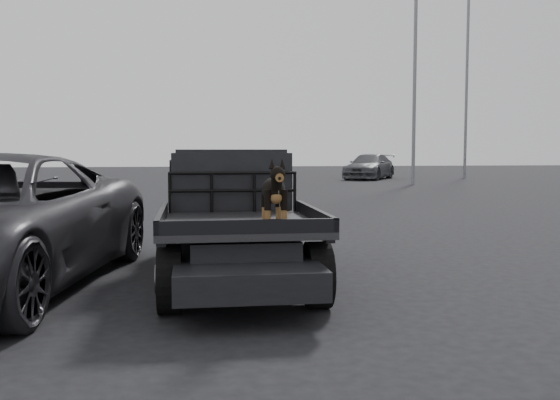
{
  "coord_description": "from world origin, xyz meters",
  "views": [
    {
      "loc": [
        -1.3,
        -6.65,
        1.8
      ],
      "look_at": [
        -0.42,
        -0.4,
        1.29
      ],
      "focal_mm": 40.0,
      "sensor_mm": 36.0,
      "label": 1
    }
  ],
  "objects": [
    {
      "name": "ground",
      "position": [
        0.0,
        0.0,
        0.0
      ],
      "size": [
        120.0,
        120.0,
        0.0
      ],
      "primitive_type": "plane",
      "color": "black",
      "rests_on": "ground"
    },
    {
      "name": "flatbed_ute",
      "position": [
        -0.73,
        1.91,
        0.46
      ],
      "size": [
        2.0,
        5.4,
        0.92
      ],
      "primitive_type": null,
      "color": "black",
      "rests_on": "ground"
    },
    {
      "name": "ute_cab",
      "position": [
        -0.73,
        2.86,
        1.36
      ],
      "size": [
        1.72,
        1.3,
        0.88
      ],
      "primitive_type": null,
      "color": "black",
      "rests_on": "flatbed_ute"
    },
    {
      "name": "headache_rack",
      "position": [
        -0.73,
        2.11,
        1.2
      ],
      "size": [
        1.8,
        0.08,
        0.55
      ],
      "primitive_type": null,
      "color": "black",
      "rests_on": "flatbed_ute"
    },
    {
      "name": "dog",
      "position": [
        -0.41,
        0.14,
        1.29
      ],
      "size": [
        0.32,
        0.6,
        0.74
      ],
      "primitive_type": null,
      "color": "black",
      "rests_on": "flatbed_ute"
    },
    {
      "name": "distant_car_b",
      "position": [
        9.45,
        30.27,
        0.76
      ],
      "size": [
        4.63,
        5.58,
        1.53
      ],
      "primitive_type": "imported",
      "rotation": [
        0.0,
        0.0,
        -0.57
      ],
      "color": "#47484C",
      "rests_on": "ground"
    },
    {
      "name": "floodlight_mid",
      "position": [
        9.97,
        24.09,
        7.94
      ],
      "size": [
        1.08,
        0.28,
        14.68
      ],
      "color": "slate",
      "rests_on": "ground"
    },
    {
      "name": "floodlight_far",
      "position": [
        15.98,
        31.13,
        8.3
      ],
      "size": [
        1.08,
        0.28,
        15.39
      ],
      "color": "slate",
      "rests_on": "ground"
    }
  ]
}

